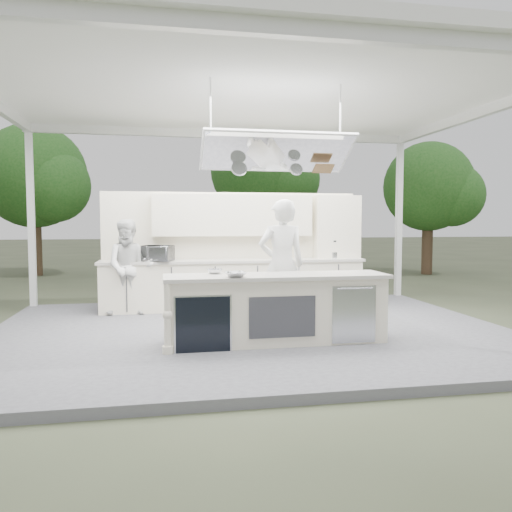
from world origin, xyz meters
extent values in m
plane|color=#495037|center=(0.00, 0.00, 0.00)|extent=(90.00, 90.00, 0.00)
cube|color=slate|center=(0.00, 0.00, 0.06)|extent=(8.00, 6.00, 0.12)
cube|color=white|center=(3.90, 2.90, 1.85)|extent=(0.12, 0.12, 3.70)
cube|color=white|center=(-3.90, 2.90, 1.85)|extent=(0.12, 0.12, 3.70)
cube|color=white|center=(0.00, 0.00, 3.78)|extent=(8.20, 6.20, 0.16)
cube|color=white|center=(0.00, -2.90, 3.62)|extent=(8.00, 0.12, 0.16)
cube|color=white|center=(0.00, 2.90, 3.62)|extent=(8.00, 0.12, 0.16)
cube|color=white|center=(3.90, 0.00, 3.62)|extent=(0.12, 6.00, 0.16)
cube|color=white|center=(0.20, -0.90, 2.75)|extent=(2.00, 0.71, 0.43)
cube|color=white|center=(0.20, -0.90, 2.75)|extent=(2.06, 0.76, 0.46)
cylinder|color=white|center=(-0.70, -0.90, 3.23)|extent=(0.02, 0.02, 0.95)
cylinder|color=white|center=(1.10, -0.90, 3.23)|extent=(0.02, 0.02, 0.95)
cylinder|color=silver|center=(-0.30, -0.75, 2.53)|extent=(0.22, 0.14, 0.21)
cylinder|color=silver|center=(0.50, -0.80, 2.53)|extent=(0.18, 0.12, 0.18)
cube|color=#8E5D39|center=(0.90, -0.78, 2.55)|extent=(0.28, 0.18, 0.12)
cube|color=#EDE1C9|center=(0.20, -0.90, 0.57)|extent=(3.00, 0.70, 0.90)
cube|color=beige|center=(0.20, -0.90, 1.04)|extent=(3.10, 0.78, 0.05)
cylinder|color=#EDE1C9|center=(-1.30, -1.25, 0.58)|extent=(0.11, 0.11, 0.92)
cube|color=black|center=(-0.85, -1.25, 0.48)|extent=(0.70, 0.04, 0.72)
cube|color=silver|center=(-0.85, -1.26, 0.48)|extent=(0.74, 0.03, 0.72)
cube|color=#333439|center=(0.20, -1.26, 0.54)|extent=(0.90, 0.02, 0.55)
cube|color=silver|center=(1.20, -1.26, 0.54)|extent=(0.62, 0.02, 0.78)
cube|color=#EDE1C9|center=(0.00, 1.90, 0.57)|extent=(5.00, 0.65, 0.90)
cube|color=beige|center=(0.00, 1.90, 1.04)|extent=(5.08, 0.72, 0.05)
cube|color=#EDE1C9|center=(0.00, 2.20, 1.25)|extent=(5.00, 0.10, 2.25)
cube|color=#EDE1C9|center=(0.00, 2.07, 1.92)|extent=(3.10, 0.38, 0.80)
cube|color=#EDE1C9|center=(2.10, 2.02, 1.67)|extent=(0.90, 0.45, 1.30)
cube|color=#8E5D39|center=(2.10, 2.02, 1.67)|extent=(0.84, 0.40, 0.03)
cylinder|color=silver|center=(2.00, 1.88, 1.13)|extent=(0.20, 0.20, 0.12)
cylinder|color=black|center=(2.00, 1.88, 1.29)|extent=(0.17, 0.17, 0.20)
cylinder|color=black|center=(2.35, 1.88, 1.12)|extent=(0.16, 0.16, 0.10)
cone|color=black|center=(2.35, 1.88, 1.29)|extent=(0.14, 0.14, 0.24)
cylinder|color=#4C3826|center=(-5.50, 10.00, 1.05)|extent=(0.36, 0.36, 2.10)
sphere|color=#386625|center=(-5.50, 10.00, 3.29)|extent=(3.40, 3.40, 3.40)
sphere|color=#386625|center=(-4.82, 9.49, 2.95)|extent=(2.38, 2.38, 2.38)
cylinder|color=#4C3826|center=(2.50, 12.00, 1.22)|extent=(0.36, 0.36, 2.45)
sphere|color=#386625|center=(2.50, 12.00, 3.85)|extent=(4.00, 4.00, 4.00)
sphere|color=#386625|center=(3.30, 11.40, 3.45)|extent=(2.80, 2.80, 2.80)
cylinder|color=#4C3826|center=(7.50, 8.00, 0.96)|extent=(0.36, 0.36, 1.92)
sphere|color=#386625|center=(7.50, 8.00, 2.97)|extent=(3.00, 3.00, 3.00)
sphere|color=#386625|center=(8.10, 7.55, 2.67)|extent=(2.10, 2.10, 2.10)
imported|color=white|center=(0.47, -0.08, 1.13)|extent=(0.76, 0.51, 2.03)
imported|color=silver|center=(-1.94, 1.55, 0.98)|extent=(0.84, 0.66, 1.72)
imported|color=silver|center=(-1.44, 1.70, 1.22)|extent=(0.62, 0.52, 0.29)
imported|color=silver|center=(-0.41, -1.15, 1.10)|extent=(0.30, 0.30, 0.07)
imported|color=silver|center=(-0.63, -0.65, 1.10)|extent=(0.23, 0.23, 0.07)
camera|label=1|loc=(-1.34, -7.60, 1.81)|focal=35.00mm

